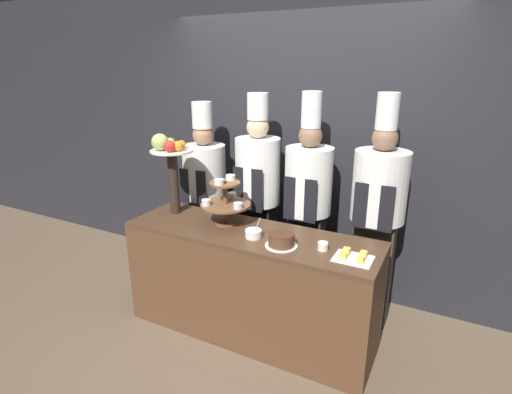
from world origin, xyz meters
The scene contains 13 objects.
ground_plane centered at (0.00, 0.00, 0.00)m, with size 14.00×14.00×0.00m, color brown.
wall_back centered at (0.00, 1.26, 1.40)m, with size 10.00×0.06×2.80m.
buffet_counter centered at (0.00, 0.29, 0.43)m, with size 1.96×0.59×0.87m.
tiered_stand centered at (-0.25, 0.36, 1.06)m, with size 0.39×0.39×0.38m.
fruit_pedestal centered at (-0.77, 0.36, 1.33)m, with size 0.35×0.35×0.68m.
cake_round centered at (0.31, 0.18, 0.91)m, with size 0.23×0.23×0.09m.
cup_white centered at (0.58, 0.26, 0.90)m, with size 0.07×0.07×0.06m.
cake_square_tray centered at (0.80, 0.22, 0.89)m, with size 0.25×0.20×0.05m.
serving_bowl_near centered at (0.07, 0.22, 0.90)m, with size 0.12×0.12×0.16m.
chef_left centered at (-0.80, 0.87, 0.95)m, with size 0.40×0.40×1.75m.
chef_center_left centered at (-0.23, 0.87, 1.01)m, with size 0.39×0.39×1.85m.
chef_center_right centered at (0.24, 0.87, 0.99)m, with size 0.39×0.39×1.87m.
chef_right centered at (0.81, 0.87, 1.00)m, with size 0.41×0.41×1.88m.
Camera 1 is at (1.30, -2.14, 2.06)m, focal length 28.00 mm.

